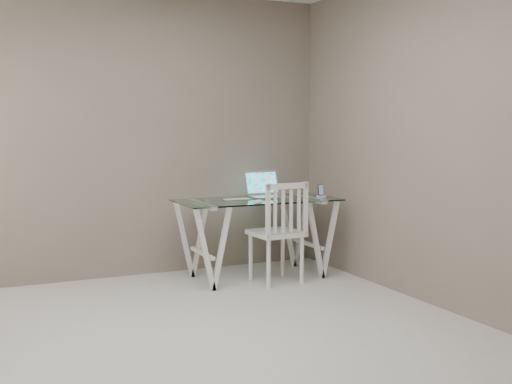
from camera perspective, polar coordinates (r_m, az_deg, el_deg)
room at (r=4.00m, az=-5.40°, el=9.94°), size 4.50×4.52×2.71m
desk at (r=6.06m, az=0.10°, el=-4.07°), size 1.50×0.70×0.75m
chair at (r=5.80m, az=2.17°, el=-3.21°), size 0.45×0.45×0.93m
laptop at (r=6.23m, az=0.86°, el=0.12°), size 0.36×0.32×0.24m
keyboard at (r=5.97m, az=-1.72°, el=-0.66°), size 0.26×0.11×0.01m
mouse at (r=5.69m, az=0.21°, el=-0.86°), size 0.10×0.06×0.03m
phone_dock at (r=6.22m, az=5.81°, el=-0.13°), size 0.07×0.07×0.13m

